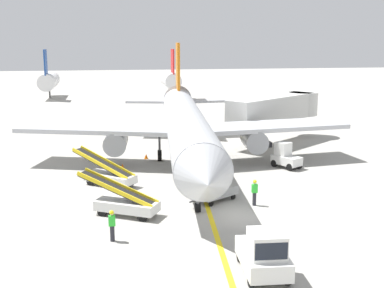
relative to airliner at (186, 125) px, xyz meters
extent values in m
plane|color=#9E9B93|center=(1.20, -13.02, -3.42)|extent=(300.00, 300.00, 0.00)
cube|color=yellow|center=(-0.05, -8.02, -3.41)|extent=(7.71, 79.68, 0.01)
cylinder|color=#B2B5BA|center=(-0.05, -0.54, 0.03)|extent=(6.06, 30.18, 3.30)
cone|color=#B2B5BA|center=(-1.55, -16.67, 0.03)|extent=(3.44, 2.69, 3.23)
cone|color=#B2B5BA|center=(1.47, 15.79, 0.43)|extent=(3.38, 3.08, 3.14)
cube|color=#B2B5BA|center=(7.55, 0.26, -0.37)|extent=(13.42, 5.88, 0.36)
cylinder|color=gray|center=(5.82, -0.59, -1.37)|extent=(2.19, 3.36, 1.90)
cube|color=#B2B5BA|center=(-7.37, 1.64, -0.37)|extent=(13.72, 8.07, 0.36)
cylinder|color=gray|center=(-5.83, 0.50, -1.37)|extent=(2.19, 3.36, 1.90)
cube|color=orange|center=(1.25, 13.40, 4.08)|extent=(0.65, 4.01, 5.20)
cube|color=#B2B5BA|center=(4.20, 12.72, 0.43)|extent=(5.30, 2.44, 0.24)
cube|color=#B2B5BA|center=(-1.78, 13.28, 0.43)|extent=(5.57, 3.34, 0.24)
cylinder|color=#4C4C51|center=(-1.12, -11.99, -1.86)|extent=(0.20, 0.20, 3.12)
cylinder|color=black|center=(-1.12, -11.99, -3.14)|extent=(0.40, 0.59, 0.56)
cylinder|color=#4C4C51|center=(2.33, 1.25, -1.86)|extent=(0.20, 0.20, 3.12)
cylinder|color=black|center=(2.33, 1.25, -2.94)|extent=(0.44, 0.99, 0.96)
cylinder|color=#4C4C51|center=(-2.06, 1.65, -1.86)|extent=(0.20, 0.20, 3.12)
cylinder|color=black|center=(-2.06, 1.65, -2.94)|extent=(0.44, 0.99, 0.96)
cube|color=black|center=(-1.37, -14.68, 0.38)|extent=(2.89, 1.26, 0.60)
cube|color=beige|center=(9.99, 7.03, 0.18)|extent=(11.15, 9.30, 2.50)
cylinder|color=beige|center=(14.54, 10.46, 0.18)|extent=(3.20, 3.20, 2.50)
cylinder|color=#59595B|center=(8.55, 5.94, -2.24)|extent=(0.56, 0.56, 2.35)
cube|color=#333338|center=(8.55, 5.94, -3.17)|extent=(1.80, 1.40, 0.50)
cube|color=silver|center=(0.36, -20.48, -2.72)|extent=(2.14, 3.72, 0.80)
cube|color=silver|center=(0.32, -21.11, -1.77)|extent=(1.63, 1.72, 1.10)
cube|color=black|center=(0.26, -21.88, -1.77)|extent=(1.43, 0.18, 0.77)
cylinder|color=black|center=(1.08, -21.79, -3.12)|extent=(0.26, 0.61, 0.60)
cylinder|color=black|center=(-0.53, -21.68, -3.12)|extent=(0.26, 0.61, 0.60)
cylinder|color=black|center=(1.25, -19.28, -3.12)|extent=(0.26, 0.61, 0.60)
cylinder|color=black|center=(-0.36, -19.17, -3.12)|extent=(0.26, 0.61, 0.60)
cube|color=silver|center=(8.06, -2.56, -2.77)|extent=(2.31, 2.73, 0.70)
cube|color=silver|center=(7.85, -2.19, -1.87)|extent=(1.44, 1.45, 1.10)
cube|color=black|center=(7.60, -1.75, -1.87)|extent=(0.89, 0.55, 0.77)
cylinder|color=black|center=(7.17, -2.10, -3.12)|extent=(0.49, 0.63, 0.60)
cylinder|color=black|center=(8.13, -1.56, -3.12)|extent=(0.49, 0.63, 0.60)
cylinder|color=black|center=(8.00, -3.56, -3.12)|extent=(0.49, 0.63, 0.60)
cylinder|color=black|center=(8.96, -3.02, -3.12)|extent=(0.49, 0.63, 0.60)
cube|color=silver|center=(-5.43, -11.86, -2.82)|extent=(4.05, 3.16, 0.60)
cylinder|color=black|center=(-6.91, -11.77, -3.12)|extent=(0.63, 0.48, 0.60)
cylinder|color=black|center=(-6.28, -10.66, -3.12)|extent=(0.63, 0.48, 0.60)
cylinder|color=black|center=(-4.58, -13.07, -3.12)|extent=(0.63, 0.48, 0.60)
cylinder|color=black|center=(-3.96, -11.95, -3.12)|extent=(0.63, 0.48, 0.60)
cube|color=black|center=(-5.96, -11.57, -1.87)|extent=(4.80, 3.22, 1.76)
cube|color=yellow|center=(-6.18, -11.96, -1.75)|extent=(4.42, 2.52, 1.84)
cube|color=yellow|center=(-5.74, -11.18, -1.75)|extent=(4.42, 2.52, 1.84)
cube|color=silver|center=(-6.38, -5.39, -2.82)|extent=(3.90, 3.55, 0.60)
cylinder|color=black|center=(-7.81, -5.05, -3.12)|extent=(0.61, 0.55, 0.60)
cylinder|color=black|center=(-7.01, -4.06, -3.12)|extent=(0.61, 0.55, 0.60)
cylinder|color=black|center=(-5.74, -6.72, -3.12)|extent=(0.61, 0.55, 0.60)
cylinder|color=black|center=(-4.94, -5.73, -3.12)|extent=(0.61, 0.55, 0.60)
cube|color=black|center=(-6.85, -5.01, -1.87)|extent=(4.46, 3.83, 1.76)
cube|color=yellow|center=(-7.13, -5.36, -1.75)|extent=(3.96, 3.21, 1.84)
cube|color=yellow|center=(-6.56, -4.66, -1.75)|extent=(3.96, 3.21, 1.84)
cube|color=#A5A5A8|center=(0.45, -10.02, -2.98)|extent=(3.16, 2.79, 0.16)
cube|color=#4C4C51|center=(-1.10, -11.03, -3.00)|extent=(0.80, 0.56, 0.08)
cylinder|color=#4C4C51|center=(-1.48, -11.28, -3.00)|extent=(0.12, 0.12, 0.05)
cube|color=gray|center=(0.86, -10.65, -2.73)|extent=(2.38, 1.58, 0.50)
cube|color=gray|center=(0.04, -9.39, -2.73)|extent=(2.38, 1.58, 0.50)
cylinder|color=black|center=(-0.11, -11.09, -3.24)|extent=(0.37, 0.30, 0.36)
cylinder|color=black|center=(-0.76, -10.09, -3.24)|extent=(0.37, 0.30, 0.36)
cylinder|color=black|center=(1.65, -9.95, -3.24)|extent=(0.37, 0.30, 0.36)
cylinder|color=black|center=(1.00, -8.94, -3.24)|extent=(0.37, 0.30, 0.36)
cylinder|color=#26262D|center=(-6.35, -15.70, -2.99)|extent=(0.24, 0.24, 0.85)
cube|color=green|center=(-6.35, -15.70, -2.29)|extent=(0.36, 0.22, 0.56)
sphere|color=tan|center=(-6.35, -15.70, -1.90)|extent=(0.20, 0.20, 0.20)
sphere|color=yellow|center=(-6.35, -15.70, -1.84)|extent=(0.24, 0.24, 0.24)
cylinder|color=#26262D|center=(2.68, -11.36, -2.99)|extent=(0.24, 0.24, 0.85)
cube|color=green|center=(2.68, -11.36, -2.29)|extent=(0.36, 0.22, 0.56)
sphere|color=beige|center=(2.68, -11.36, -1.90)|extent=(0.20, 0.20, 0.20)
sphere|color=yellow|center=(2.68, -11.36, -1.84)|extent=(0.24, 0.24, 0.24)
cone|color=orange|center=(-5.37, -0.67, -3.20)|extent=(0.36, 0.36, 0.44)
cone|color=orange|center=(-3.18, 2.56, -3.20)|extent=(0.36, 0.36, 0.44)
cone|color=orange|center=(3.29, 0.24, -3.20)|extent=(0.36, 0.36, 0.44)
cylinder|color=silver|center=(-16.86, 52.93, -0.32)|extent=(3.00, 10.00, 3.00)
cylinder|color=#3F3F3F|center=(-16.86, 52.93, -2.62)|extent=(0.30, 0.30, 1.60)
cube|color=navy|center=(-16.86, 49.43, 3.18)|extent=(0.24, 3.20, 4.40)
cylinder|color=silver|center=(5.20, 52.08, -0.32)|extent=(3.00, 10.00, 3.00)
cylinder|color=#3F3F3F|center=(5.20, 52.08, -2.62)|extent=(0.30, 0.30, 1.60)
cube|color=red|center=(5.20, 48.58, 3.18)|extent=(0.24, 3.20, 4.40)
camera|label=1|loc=(-6.31, -40.69, 6.99)|focal=46.56mm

